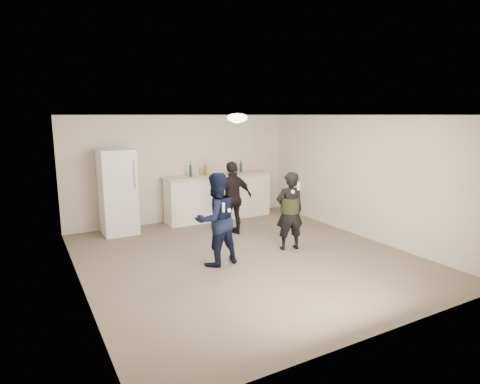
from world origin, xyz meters
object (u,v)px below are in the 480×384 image
fridge (118,192)px  spectator (233,198)px  counter (219,198)px  man (216,219)px  woman (290,211)px  shaker (202,171)px

fridge → spectator: bearing=-31.3°
counter → fridge: (-2.40, -0.07, 0.38)m
counter → man: man is taller
counter → spectator: size_ratio=1.67×
fridge → man: size_ratio=1.14×
counter → fridge: fridge is taller
man → woman: bearing=174.0°
fridge → man: (1.02, -2.67, -0.11)m
counter → woman: size_ratio=1.76×
counter → woman: bearing=-86.6°
shaker → spectator: spectator is taller
woman → fridge: bearing=-33.3°
fridge → spectator: size_ratio=1.15×
fridge → woman: (2.56, -2.62, -0.16)m
man → woman: (1.55, 0.05, -0.05)m
counter → fridge: size_ratio=1.44×
counter → woman: woman is taller
man → woman: 1.55m
fridge → woman: fridge is taller
counter → man: size_ratio=1.65×
woman → man: bearing=14.2°
woman → shaker: bearing=-67.0°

